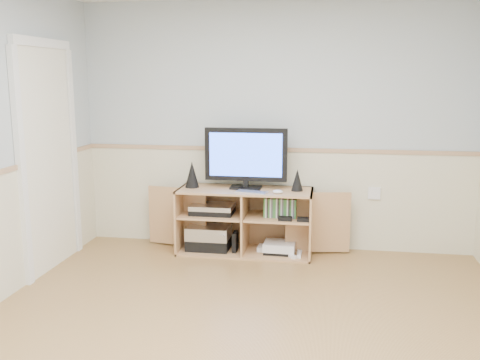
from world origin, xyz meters
name	(u,v)px	position (x,y,z in m)	size (l,w,h in m)	color
room	(234,162)	(-0.06, 0.12, 1.22)	(4.04, 4.54, 2.54)	#AC8A4C
media_cabinet	(246,219)	(-0.27, 2.03, 0.33)	(2.08, 0.50, 0.65)	tan
monitor	(246,156)	(-0.27, 2.02, 0.98)	(0.82, 0.18, 0.60)	black
speaker_left	(192,174)	(-0.82, 1.99, 0.78)	(0.14, 0.14, 0.26)	black
speaker_right	(297,180)	(0.24, 1.99, 0.76)	(0.12, 0.12, 0.21)	black
keyboard	(252,192)	(-0.19, 1.83, 0.66)	(0.31, 0.12, 0.01)	silver
mouse	(278,192)	(0.07, 1.83, 0.67)	(0.10, 0.06, 0.04)	white
av_components	(210,230)	(-0.63, 1.97, 0.22)	(0.51, 0.32, 0.47)	black
game_consoles	(279,248)	(0.07, 1.96, 0.07)	(0.45, 0.30, 0.11)	white
game_cases	(280,207)	(0.08, 1.95, 0.48)	(0.32, 0.14, 0.19)	#3F8C3F
wall_outlet	(374,193)	(1.00, 2.23, 0.60)	(0.12, 0.03, 0.12)	white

